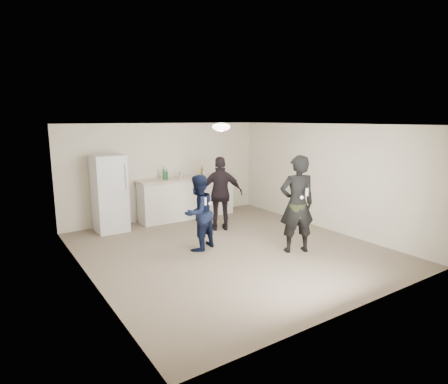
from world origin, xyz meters
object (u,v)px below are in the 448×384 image
fridge (110,193)px  spectator (221,194)px  shaker (181,175)px  man (198,213)px  woman (297,204)px  counter (187,198)px

fridge → spectator: size_ratio=1.03×
shaker → man: size_ratio=0.11×
shaker → woman: 3.53m
fridge → shaker: size_ratio=10.59×
shaker → woman: (0.79, -3.44, -0.21)m
fridge → spectator: (2.21, -1.37, -0.02)m
fridge → spectator: 2.60m
shaker → counter: bearing=18.3°
man → woman: 1.96m
fridge → man: size_ratio=1.17×
counter → man: size_ratio=1.70×
man → woman: bearing=120.8°
man → spectator: (1.13, 0.91, 0.11)m
shaker → fridge: bearing=179.9°
shaker → spectator: bearing=-75.3°
spectator → shaker: bearing=-48.8°
shaker → spectator: spectator is taller
counter → fridge: 2.11m
woman → man: bearing=-14.3°
counter → shaker: bearing=-161.7°
spectator → woman: bearing=128.2°
woman → spectator: (-0.43, 2.07, -0.09)m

